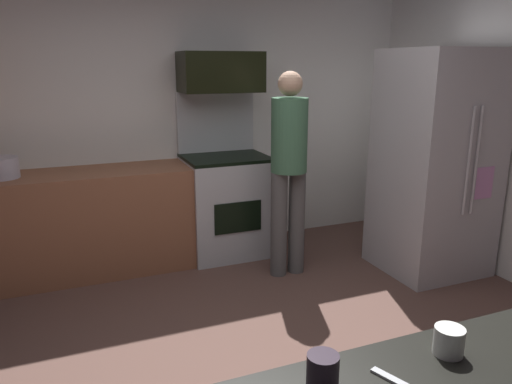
# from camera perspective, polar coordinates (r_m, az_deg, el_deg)

# --- Properties ---
(ground_plane) EXTENTS (5.20, 4.80, 0.02)m
(ground_plane) POSITION_cam_1_polar(r_m,az_deg,el_deg) (3.02, 0.18, -21.50)
(ground_plane) COLOR brown
(wall_back) EXTENTS (5.20, 0.12, 2.60)m
(wall_back) POSITION_cam_1_polar(r_m,az_deg,el_deg) (4.71, -10.80, 8.75)
(wall_back) COLOR silver
(wall_back) RESTS_ON ground
(lower_cabinet_run) EXTENTS (2.40, 0.60, 0.90)m
(lower_cabinet_run) POSITION_cam_1_polar(r_m,az_deg,el_deg) (4.43, -20.78, -3.60)
(lower_cabinet_run) COLOR #8F583D
(lower_cabinet_run) RESTS_ON ground
(oven_range) EXTENTS (0.76, 0.65, 1.53)m
(oven_range) POSITION_cam_1_polar(r_m,az_deg,el_deg) (4.63, -3.57, -1.02)
(oven_range) COLOR silver
(oven_range) RESTS_ON ground
(microwave) EXTENTS (0.74, 0.38, 0.36)m
(microwave) POSITION_cam_1_polar(r_m,az_deg,el_deg) (4.53, -4.18, 13.88)
(microwave) COLOR black
(microwave) RESTS_ON oven_range
(refrigerator) EXTENTS (0.83, 0.81, 1.90)m
(refrigerator) POSITION_cam_1_polar(r_m,az_deg,el_deg) (4.43, 20.29, 3.14)
(refrigerator) COLOR #B9B6BA
(refrigerator) RESTS_ON ground
(person_cook) EXTENTS (0.31, 0.30, 1.73)m
(person_cook) POSITION_cam_1_polar(r_m,az_deg,el_deg) (4.04, 3.88, 3.27)
(person_cook) COLOR #555555
(person_cook) RESTS_ON ground
(mug_coffee) EXTENTS (0.09, 0.09, 0.09)m
(mug_coffee) POSITION_cam_1_polar(r_m,az_deg,el_deg) (1.46, 7.85, -20.02)
(mug_coffee) COLOR black
(mug_coffee) RESTS_ON counter_island
(mug_tea) EXTENTS (0.09, 0.09, 0.09)m
(mug_tea) POSITION_cam_1_polar(r_m,az_deg,el_deg) (1.69, 21.73, -15.96)
(mug_tea) COLOR silver
(mug_tea) RESTS_ON counter_island
(stock_pot) EXTENTS (0.27, 0.27, 0.17)m
(stock_pot) POSITION_cam_1_polar(r_m,az_deg,el_deg) (4.33, -27.80, 2.52)
(stock_pot) COLOR #B8B2C3
(stock_pot) RESTS_ON lower_cabinet_run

